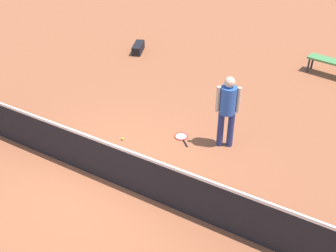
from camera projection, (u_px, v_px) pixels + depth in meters
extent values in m
plane|color=#9E5638|center=(105.00, 179.00, 8.25)|extent=(40.00, 40.00, 0.00)
cube|color=black|center=(103.00, 162.00, 8.00)|extent=(10.00, 0.02, 0.91)
cube|color=white|center=(101.00, 141.00, 7.73)|extent=(10.00, 0.04, 0.06)
cylinder|color=navy|center=(231.00, 130.00, 8.99)|extent=(0.19, 0.19, 0.85)
cylinder|color=navy|center=(220.00, 129.00, 9.01)|extent=(0.19, 0.19, 0.85)
cylinder|color=#2D59B2|center=(228.00, 100.00, 8.60)|extent=(0.45, 0.45, 0.62)
cylinder|color=beige|center=(239.00, 100.00, 8.57)|extent=(0.12, 0.12, 0.58)
cylinder|color=beige|center=(218.00, 99.00, 8.60)|extent=(0.12, 0.12, 0.58)
sphere|color=beige|center=(230.00, 82.00, 8.36)|extent=(0.31, 0.31, 0.23)
torus|color=red|center=(181.00, 136.00, 9.50)|extent=(0.44, 0.44, 0.02)
cylinder|color=silver|center=(181.00, 136.00, 9.50)|extent=(0.38, 0.38, 0.00)
cylinder|color=black|center=(185.00, 143.00, 9.27)|extent=(0.23, 0.21, 0.03)
sphere|color=#C6E033|center=(123.00, 139.00, 9.38)|extent=(0.07, 0.07, 0.07)
sphere|color=#C6E033|center=(136.00, 155.00, 8.87)|extent=(0.07, 0.07, 0.07)
sphere|color=#C6E033|center=(260.00, 207.00, 7.55)|extent=(0.07, 0.07, 0.07)
sphere|color=#C6E033|center=(142.00, 165.00, 8.57)|extent=(0.07, 0.07, 0.07)
cube|color=#4C8C4C|center=(334.00, 62.00, 11.90)|extent=(1.54, 0.61, 0.06)
cylinder|color=#333338|center=(312.00, 62.00, 12.48)|extent=(0.07, 0.07, 0.42)
cylinder|color=#333338|center=(308.00, 65.00, 12.29)|extent=(0.07, 0.07, 0.42)
cube|color=black|center=(138.00, 48.00, 13.57)|extent=(0.56, 0.85, 0.28)
cylinder|color=black|center=(140.00, 44.00, 13.86)|extent=(0.28, 0.19, 0.27)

